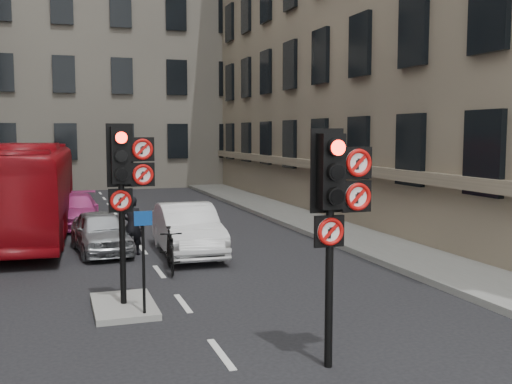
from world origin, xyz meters
TOP-DOWN VIEW (x-y plane):
  - pavement_right at (7.20, 12.00)m, footprint 3.00×50.00m
  - centre_island at (-1.20, 5.00)m, footprint 1.20×2.00m
  - building_far at (0.00, 38.00)m, footprint 30.00×14.00m
  - signal_near at (1.49, 0.99)m, footprint 0.91×0.40m
  - signal_far at (-1.11, 4.99)m, footprint 0.91×0.40m
  - car_silver at (-1.22, 11.00)m, footprint 1.78×3.73m
  - car_white at (1.17, 10.01)m, footprint 1.65×4.44m
  - car_pink at (-1.77, 16.38)m, footprint 2.00×4.30m
  - bus_red at (-3.40, 14.65)m, footprint 3.31×11.54m
  - motorcycle at (0.27, 7.93)m, footprint 0.71×1.91m
  - motorcyclist at (-0.37, 10.39)m, footprint 0.73×0.61m
  - info_sign at (-0.90, 4.18)m, footprint 0.33×0.10m

SIDE VIEW (x-z plane):
  - centre_island at x=-1.20m, z-range 0.00..0.12m
  - pavement_right at x=7.20m, z-range 0.00..0.16m
  - motorcycle at x=0.27m, z-range 0.00..1.12m
  - car_pink at x=-1.77m, z-range 0.00..1.21m
  - car_silver at x=-1.22m, z-range 0.00..1.23m
  - car_white at x=1.17m, z-range 0.00..1.45m
  - motorcyclist at x=-0.37m, z-range 0.00..1.71m
  - info_sign at x=-0.90m, z-range 0.40..2.35m
  - bus_red at x=-3.40m, z-range 0.00..3.18m
  - signal_near at x=1.49m, z-range 0.79..4.37m
  - signal_far at x=-1.11m, z-range 0.91..4.49m
  - building_far at x=0.00m, z-range 0.00..20.00m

